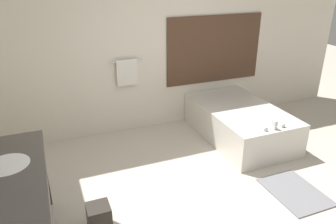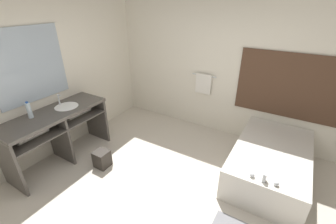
% 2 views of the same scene
% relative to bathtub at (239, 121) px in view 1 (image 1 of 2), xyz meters
% --- Properties ---
extents(ground_plane, '(16.00, 16.00, 0.00)m').
position_rel_bathtub_xyz_m(ground_plane, '(-1.21, -1.31, -0.27)').
color(ground_plane, beige).
rests_on(ground_plane, ground).
extents(wall_back_with_blinds, '(7.40, 0.13, 2.70)m').
position_rel_bathtub_xyz_m(wall_back_with_blinds, '(-1.17, 0.92, 1.07)').
color(wall_back_with_blinds, silver).
rests_on(wall_back_with_blinds, ground_plane).
extents(vanity_counter, '(0.61, 1.64, 0.91)m').
position_rel_bathtub_xyz_m(vanity_counter, '(-3.09, -1.37, 0.40)').
color(vanity_counter, '#4C4742').
rests_on(vanity_counter, ground_plane).
extents(bathtub, '(1.04, 1.76, 0.62)m').
position_rel_bathtub_xyz_m(bathtub, '(0.00, 0.00, 0.00)').
color(bathtub, silver).
rests_on(bathtub, ground_plane).
extents(waste_bin, '(0.23, 0.23, 0.28)m').
position_rel_bathtub_xyz_m(waste_bin, '(-2.39, -1.19, -0.13)').
color(waste_bin, '#2D2823').
rests_on(waste_bin, ground_plane).
extents(bath_mat, '(0.56, 0.76, 0.02)m').
position_rel_bathtub_xyz_m(bath_mat, '(-0.15, -1.44, -0.27)').
color(bath_mat, slate).
rests_on(bath_mat, ground_plane).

